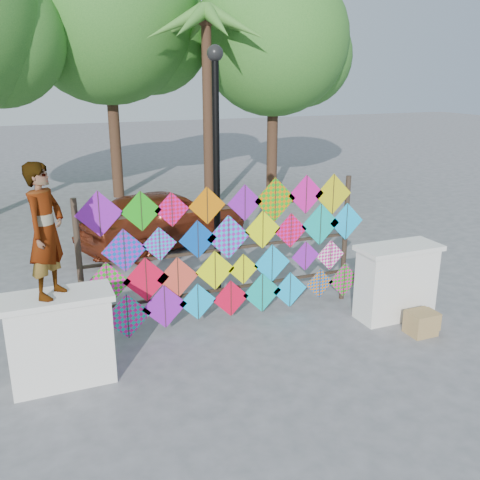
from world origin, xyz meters
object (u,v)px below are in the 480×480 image
Objects in this scene: sedan at (164,218)px; lamppost at (216,150)px; vendor_woman at (46,231)px; kite_rack at (231,252)px.

sedan is 3.70m from lamppost.
vendor_woman reaches higher than sedan.
kite_rack is 2.86× the size of vendor_woman.
kite_rack reaches higher than sedan.
vendor_woman is 0.39× the size of lamppost.
lamppost reaches higher than sedan.
kite_rack is at bearing -37.25° from vendor_woman.
lamppost reaches higher than kite_rack.
lamppost is at bearing 164.75° from sedan.
vendor_woman is at bearing 132.65° from sedan.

